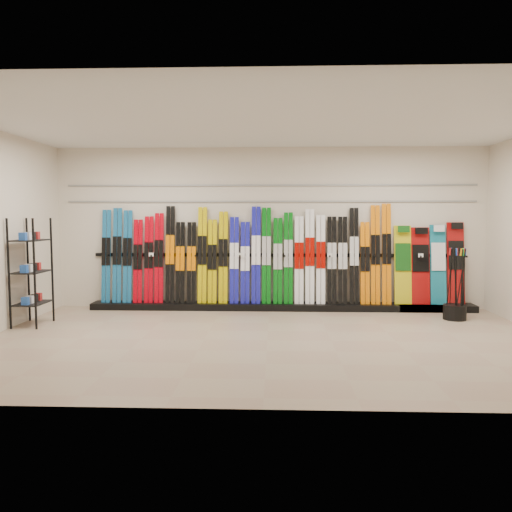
{
  "coord_description": "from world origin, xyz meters",
  "views": [
    {
      "loc": [
        0.1,
        -6.85,
        1.74
      ],
      "look_at": [
        -0.2,
        1.0,
        1.1
      ],
      "focal_mm": 35.0,
      "sensor_mm": 36.0,
      "label": 1
    }
  ],
  "objects": [
    {
      "name": "floor",
      "position": [
        0.0,
        0.0,
        0.0
      ],
      "size": [
        8.0,
        8.0,
        0.0
      ],
      "primitive_type": "plane",
      "color": "#9F846E",
      "rests_on": "ground"
    },
    {
      "name": "slatwall_rail_1",
      "position": [
        0.0,
        2.48,
        2.3
      ],
      "size": [
        7.6,
        0.02,
        0.03
      ],
      "primitive_type": "cube",
      "color": "gray",
      "rests_on": "back_wall"
    },
    {
      "name": "ski_rack_base",
      "position": [
        0.22,
        2.28,
        0.06
      ],
      "size": [
        8.0,
        0.4,
        0.12
      ],
      "primitive_type": "cube",
      "color": "black",
      "rests_on": "floor"
    },
    {
      "name": "ceiling",
      "position": [
        0.0,
        0.0,
        3.0
      ],
      "size": [
        8.0,
        8.0,
        0.0
      ],
      "primitive_type": "plane",
      "rotation": [
        3.14,
        0.0,
        0.0
      ],
      "color": "silver",
      "rests_on": "back_wall"
    },
    {
      "name": "ski_poles",
      "position": [
        3.15,
        1.47,
        0.61
      ],
      "size": [
        0.3,
        0.3,
        1.18
      ],
      "color": "black",
      "rests_on": "pole_bin"
    },
    {
      "name": "back_wall",
      "position": [
        0.0,
        2.5,
        1.5
      ],
      "size": [
        8.0,
        0.0,
        8.0
      ],
      "primitive_type": "plane",
      "rotation": [
        1.57,
        0.0,
        0.0
      ],
      "color": "beige",
      "rests_on": "floor"
    },
    {
      "name": "slatwall_rail_0",
      "position": [
        0.0,
        2.48,
        2.0
      ],
      "size": [
        7.6,
        0.02,
        0.03
      ],
      "primitive_type": "cube",
      "color": "gray",
      "rests_on": "back_wall"
    },
    {
      "name": "accessory_rack",
      "position": [
        -3.75,
        0.85,
        0.85
      ],
      "size": [
        0.4,
        0.6,
        1.7
      ],
      "primitive_type": "cube",
      "color": "black",
      "rests_on": "floor"
    },
    {
      "name": "snowboards",
      "position": [
        2.93,
        2.35,
        0.84
      ],
      "size": [
        1.27,
        0.23,
        1.5
      ],
      "color": "gold",
      "rests_on": "ski_rack_base"
    },
    {
      "name": "pole_bin",
      "position": [
        3.12,
        1.51,
        0.12
      ],
      "size": [
        0.37,
        0.37,
        0.25
      ],
      "primitive_type": "cylinder",
      "color": "black",
      "rests_on": "floor"
    },
    {
      "name": "skis",
      "position": [
        -0.44,
        2.33,
        0.95
      ],
      "size": [
        5.37,
        0.23,
        1.84
      ],
      "color": "#155C91",
      "rests_on": "ski_rack_base"
    }
  ]
}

